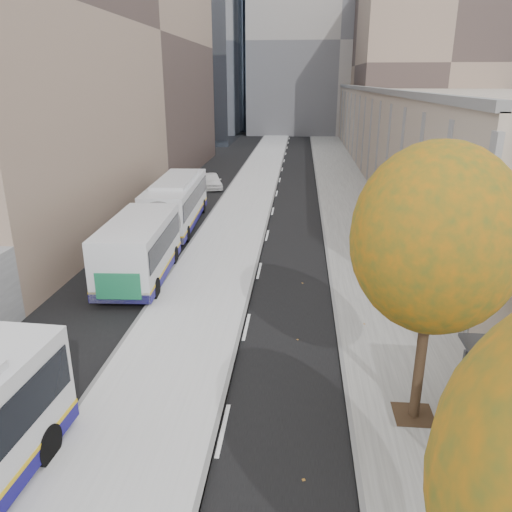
# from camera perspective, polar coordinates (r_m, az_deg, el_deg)

# --- Properties ---
(bus_platform) EXTENTS (4.25, 150.00, 0.15)m
(bus_platform) POSITION_cam_1_polar(r_m,az_deg,el_deg) (35.42, -1.78, 4.93)
(bus_platform) COLOR #BABABA
(bus_platform) RESTS_ON ground
(sidewalk) EXTENTS (4.75, 150.00, 0.08)m
(sidewalk) POSITION_cam_1_polar(r_m,az_deg,el_deg) (35.40, 11.23, 4.50)
(sidewalk) COLOR slate
(sidewalk) RESTS_ON ground
(building_tan) EXTENTS (18.00, 92.00, 8.00)m
(building_tan) POSITION_cam_1_polar(r_m,az_deg,el_deg) (65.06, 19.19, 14.05)
(building_tan) COLOR gray
(building_tan) RESTS_ON ground
(building_midrise) EXTENTS (24.00, 46.00, 25.00)m
(building_midrise) POSITION_cam_1_polar(r_m,az_deg,el_deg) (46.18, -26.53, 22.00)
(building_midrise) COLOR gray
(building_midrise) RESTS_ON ground
(building_far_block) EXTENTS (30.00, 18.00, 30.00)m
(building_far_block) POSITION_cam_1_polar(r_m,az_deg,el_deg) (95.41, 9.22, 22.85)
(building_far_block) COLOR gray
(building_far_block) RESTS_ON ground
(tree_c) EXTENTS (4.20, 4.20, 7.28)m
(tree_c) POSITION_cam_1_polar(r_m,az_deg,el_deg) (13.04, 19.83, 1.83)
(tree_c) COLOR black
(tree_c) RESTS_ON sidewalk
(bus_far) EXTENTS (3.44, 17.63, 2.92)m
(bus_far) POSITION_cam_1_polar(r_m,az_deg,el_deg) (28.71, -10.53, 4.29)
(bus_far) COLOR silver
(bus_far) RESTS_ON ground
(distant_car) EXTENTS (2.61, 4.23, 1.34)m
(distant_car) POSITION_cam_1_polar(r_m,az_deg,el_deg) (44.15, -5.09, 8.57)
(distant_car) COLOR white
(distant_car) RESTS_ON ground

